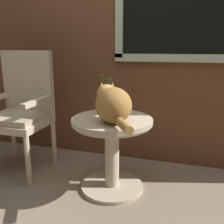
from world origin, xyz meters
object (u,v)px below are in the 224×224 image
Objects in this scene: wicker_chair at (22,107)px; cat at (113,104)px; pewter_vase_with_ivy at (106,101)px; wicker_side_table at (112,142)px.

wicker_chair is 1.96× the size of cat.
pewter_vase_with_ivy reaches higher than cat.
wicker_chair is (-0.90, 0.14, 0.19)m from wicker_side_table.
cat is at bearing -61.82° from pewter_vase_with_ivy.
pewter_vase_with_ivy is at bearing 122.58° from wicker_side_table.
wicker_side_table is 0.33m from pewter_vase_with_ivy.
cat is (0.03, -0.08, 0.32)m from wicker_side_table.
cat is 0.26m from pewter_vase_with_ivy.
wicker_side_table is 0.57× the size of wicker_chair.
pewter_vase_with_ivy is (0.81, 0.01, 0.10)m from wicker_chair.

